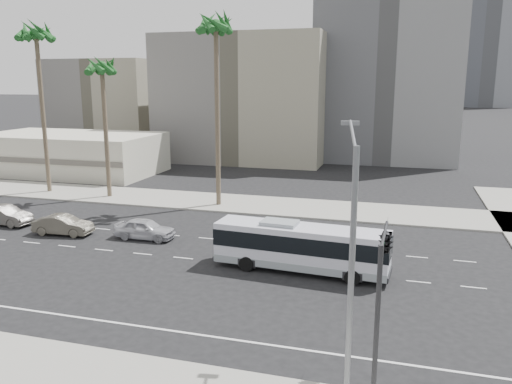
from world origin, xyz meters
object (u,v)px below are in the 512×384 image
(car_c, at_px, (5,215))
(palm_far, at_px, (36,37))
(streetlight_corner, at_px, (351,250))
(palm_near, at_px, (216,30))
(city_bus, at_px, (301,246))
(palm_mid, at_px, (102,70))
(car_a, at_px, (145,229))
(traffic_signal, at_px, (385,248))
(car_b, at_px, (63,225))

(car_c, relative_size, palm_far, 0.27)
(streetlight_corner, bearing_deg, palm_near, 110.54)
(city_bus, xyz_separation_m, palm_far, (-30.01, 15.24, 14.18))
(palm_near, relative_size, palm_mid, 1.26)
(car_a, height_order, palm_mid, palm_mid)
(streetlight_corner, distance_m, traffic_signal, 2.29)
(city_bus, height_order, palm_near, palm_near)
(car_b, xyz_separation_m, palm_mid, (-3.55, 12.26, 11.83))
(car_b, relative_size, car_c, 0.96)
(car_a, bearing_deg, car_b, 95.70)
(streetlight_corner, height_order, traffic_signal, streetlight_corner)
(city_bus, bearing_deg, palm_far, 157.22)
(streetlight_corner, distance_m, palm_near, 32.00)
(city_bus, height_order, car_c, city_bus)
(palm_far, bearing_deg, streetlight_corner, -38.45)
(streetlight_corner, xyz_separation_m, palm_far, (-34.10, 27.08, 10.19))
(palm_near, xyz_separation_m, palm_far, (-19.29, 0.67, -0.16))
(palm_near, bearing_deg, car_b, -124.69)
(traffic_signal, relative_size, palm_far, 0.36)
(city_bus, relative_size, car_a, 2.40)
(palm_near, bearing_deg, city_bus, -53.65)
(traffic_signal, bearing_deg, streetlight_corner, -118.84)
(city_bus, relative_size, palm_far, 0.63)
(city_bus, height_order, palm_mid, palm_mid)
(palm_mid, xyz_separation_m, palm_far, (-7.45, 0.39, 3.23))
(traffic_signal, height_order, palm_far, palm_far)
(palm_mid, bearing_deg, car_c, -103.97)
(car_c, height_order, traffic_signal, traffic_signal)
(car_b, distance_m, car_c, 6.42)
(city_bus, xyz_separation_m, traffic_signal, (5.22, -9.90, 3.56))
(car_c, distance_m, traffic_signal, 33.72)
(car_b, height_order, palm_far, palm_far)
(city_bus, bearing_deg, traffic_signal, -58.06)
(city_bus, bearing_deg, streetlight_corner, -66.82)
(city_bus, height_order, car_a, city_bus)
(city_bus, height_order, car_b, city_bus)
(city_bus, xyz_separation_m, streetlight_corner, (4.09, -11.84, 3.99))
(car_a, relative_size, palm_near, 0.26)
(car_c, height_order, palm_near, palm_near)
(car_a, xyz_separation_m, car_c, (-12.90, 0.30, 0.01))
(car_c, bearing_deg, traffic_signal, -109.71)
(palm_near, distance_m, palm_mid, 12.32)
(car_c, bearing_deg, city_bus, -93.99)
(car_a, height_order, traffic_signal, traffic_signal)
(car_c, xyz_separation_m, streetlight_corner, (29.44, -15.47, 4.83))
(car_c, xyz_separation_m, palm_far, (-4.66, 11.61, 15.02))
(car_c, bearing_deg, palm_near, -49.07)
(traffic_signal, relative_size, palm_mid, 0.44)
(car_b, relative_size, streetlight_corner, 0.46)
(car_b, distance_m, palm_near, 21.07)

